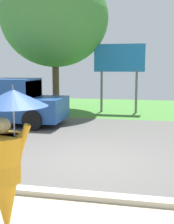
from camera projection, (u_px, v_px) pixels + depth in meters
ground_plane at (105, 136)px, 10.05m from camera, size 40.00×22.00×0.20m
monk_pedestrian at (6, 164)px, 3.87m from camera, size 1.03×0.91×2.13m
pickup_truck at (3, 103)px, 11.90m from camera, size 5.20×2.28×1.88m
roadside_billboard at (119, 63)px, 14.65m from camera, size 2.60×0.12×3.50m
tree_left_far at (55, 18)px, 14.88m from camera, size 5.58×5.58×7.40m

